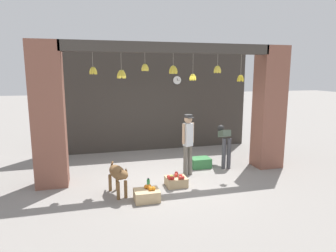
% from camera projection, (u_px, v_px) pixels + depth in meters
% --- Properties ---
extents(ground_plane, '(60.00, 60.00, 0.00)m').
position_uv_depth(ground_plane, '(172.00, 178.00, 7.40)').
color(ground_plane, gray).
extents(shop_back_wall, '(6.91, 0.12, 3.27)m').
position_uv_depth(shop_back_wall, '(149.00, 101.00, 9.90)').
color(shop_back_wall, '#38332D').
rests_on(shop_back_wall, ground_plane).
extents(shop_pillar_left, '(0.70, 0.60, 3.27)m').
position_uv_depth(shop_pillar_left, '(48.00, 115.00, 6.69)').
color(shop_pillar_left, brown).
rests_on(shop_pillar_left, ground_plane).
extents(shop_pillar_right, '(0.70, 0.60, 3.27)m').
position_uv_depth(shop_pillar_right, '(269.00, 108.00, 8.11)').
color(shop_pillar_right, brown).
rests_on(shop_pillar_right, ground_plane).
extents(storefront_awning, '(5.01, 0.27, 0.93)m').
position_uv_depth(storefront_awning, '(171.00, 51.00, 6.97)').
color(storefront_awning, '#3D3833').
extents(dog, '(0.43, 0.97, 0.69)m').
position_uv_depth(dog, '(118.00, 174.00, 6.31)').
color(dog, brown).
rests_on(dog, ground_plane).
extents(shopkeeper, '(0.33, 0.28, 1.56)m').
position_uv_depth(shopkeeper, '(188.00, 140.00, 7.48)').
color(shopkeeper, '#6B665B').
rests_on(shopkeeper, ground_plane).
extents(worker_stooping, '(0.35, 0.83, 1.09)m').
position_uv_depth(worker_stooping, '(224.00, 141.00, 8.26)').
color(worker_stooping, '#424247').
rests_on(worker_stooping, ground_plane).
extents(fruit_crate_oranges, '(0.51, 0.40, 0.31)m').
position_uv_depth(fruit_crate_oranges, '(147.00, 195.00, 6.10)').
color(fruit_crate_oranges, tan).
rests_on(fruit_crate_oranges, ground_plane).
extents(fruit_crate_apples, '(0.47, 0.42, 0.29)m').
position_uv_depth(fruit_crate_apples, '(176.00, 181.00, 6.89)').
color(fruit_crate_apples, tan).
rests_on(fruit_crate_apples, ground_plane).
extents(produce_box_green, '(0.53, 0.41, 0.27)m').
position_uv_depth(produce_box_green, '(200.00, 163.00, 8.24)').
color(produce_box_green, '#387A42').
rests_on(produce_box_green, ground_plane).
extents(water_bottle, '(0.07, 0.07, 0.26)m').
position_uv_depth(water_bottle, '(148.00, 184.00, 6.69)').
color(water_bottle, '#38934C').
rests_on(water_bottle, ground_plane).
extents(wall_clock, '(0.29, 0.03, 0.29)m').
position_uv_depth(wall_clock, '(177.00, 80.00, 9.95)').
color(wall_clock, black).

